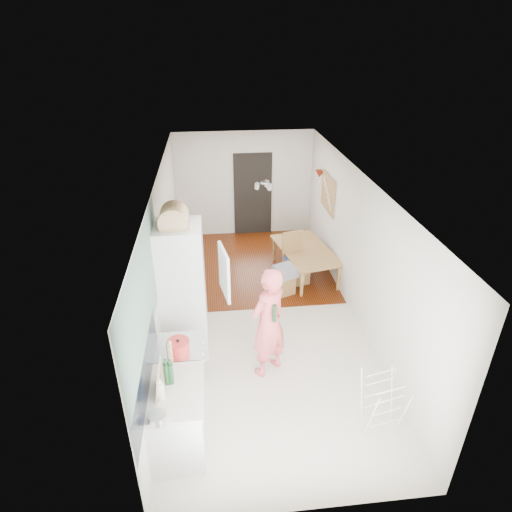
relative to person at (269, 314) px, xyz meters
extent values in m
cube|color=beige|center=(0.08, 1.36, -1.01)|extent=(3.20, 7.00, 0.01)
cube|color=#562E0C|center=(0.08, 3.21, -1.01)|extent=(3.20, 3.30, 0.01)
cube|color=slate|center=(-1.51, -0.64, 0.84)|extent=(0.02, 3.00, 1.30)
cube|color=black|center=(-1.51, -1.19, 0.14)|extent=(0.02, 1.90, 0.50)
cube|color=black|center=(0.28, 4.84, -0.01)|extent=(0.90, 0.04, 2.00)
cube|color=silver|center=(-1.22, -1.19, -0.58)|extent=(0.60, 0.90, 0.86)
cube|color=beige|center=(-1.22, -1.19, -0.12)|extent=(0.62, 0.92, 0.06)
cube|color=silver|center=(-1.22, -0.44, -0.57)|extent=(0.60, 0.60, 0.88)
cube|color=silver|center=(-1.22, -0.44, -0.11)|extent=(0.60, 0.60, 0.04)
cube|color=silver|center=(-1.19, 0.58, 0.06)|extent=(0.66, 0.66, 2.15)
cube|color=silver|center=(-0.58, 0.28, 0.54)|extent=(0.14, 0.56, 0.70)
cube|color=white|center=(-0.88, 0.58, 0.54)|extent=(0.02, 0.52, 0.66)
cube|color=tan|center=(1.66, 3.26, 0.54)|extent=(0.03, 0.90, 0.70)
cube|color=#A07C3E|center=(1.64, 3.26, 0.54)|extent=(0.00, 0.94, 0.74)
cone|color=maroon|center=(1.62, 3.91, 0.74)|extent=(0.18, 0.18, 0.16)
imported|color=#E5595C|center=(0.00, 0.00, 0.00)|extent=(0.88, 0.84, 2.02)
imported|color=#A07C3E|center=(1.15, 2.70, -0.76)|extent=(1.06, 1.55, 0.50)
cube|color=gray|center=(0.61, 2.01, -0.51)|extent=(0.51, 0.51, 0.17)
cylinder|color=red|center=(-1.20, -0.55, -0.01)|extent=(0.30, 0.30, 0.16)
cylinder|color=silver|center=(-1.36, -1.61, -0.05)|extent=(0.19, 0.19, 0.09)
cylinder|color=#183D1F|center=(0.06, -0.13, 0.10)|extent=(0.06, 0.06, 0.26)
cylinder|color=#183D1F|center=(-1.26, -1.08, 0.04)|extent=(0.07, 0.07, 0.27)
cylinder|color=#183D1F|center=(-1.30, -1.08, 0.05)|extent=(0.07, 0.07, 0.28)
cylinder|color=silver|center=(-1.36, -1.30, 0.01)|extent=(0.10, 0.10, 0.21)
cylinder|color=tan|center=(-1.31, -0.66, 0.00)|extent=(0.06, 0.06, 0.19)
cylinder|color=tan|center=(-1.30, -0.66, 0.01)|extent=(0.07, 0.07, 0.21)
camera|label=1|loc=(-0.70, -4.79, 3.47)|focal=30.00mm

